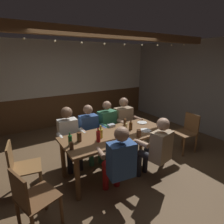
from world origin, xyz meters
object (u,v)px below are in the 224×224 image
(person_2, at_px, (109,126))
(bottle_1, at_px, (131,126))
(person_1, at_px, (90,130))
(pint_glass_2, at_px, (79,137))
(chair_empty_near_right, at_px, (31,199))
(chair_empty_far_end, at_px, (20,167))
(person_0, at_px, (69,134))
(bottle_3, at_px, (98,136))
(table_candle, at_px, (126,125))
(pint_glass_3, at_px, (72,146))
(pint_glass_4, at_px, (139,133))
(person_4, at_px, (119,160))
(condiment_caddy, at_px, (111,125))
(plate_1, at_px, (145,130))
(person_5, at_px, (157,147))
(bottle_0, at_px, (101,133))
(pint_glass_1, at_px, (120,138))
(dining_table, at_px, (116,139))
(bottle_2, at_px, (70,140))
(plate_0, at_px, (142,123))
(person_3, at_px, (125,121))
(pint_glass_0, at_px, (125,122))
(chair_empty_near_left, at_px, (187,131))

(person_2, height_order, bottle_1, person_2)
(person_1, distance_m, pint_glass_2, 0.78)
(chair_empty_near_right, relative_size, chair_empty_far_end, 1.00)
(person_0, relative_size, pint_glass_2, 7.76)
(pint_glass_2, bearing_deg, bottle_3, -35.63)
(person_1, distance_m, table_candle, 0.77)
(chair_empty_near_right, relative_size, pint_glass_2, 5.66)
(pint_glass_3, xyz_separation_m, pint_glass_4, (1.16, -0.19, 0.01))
(person_0, relative_size, bottle_3, 5.04)
(person_4, bearing_deg, condiment_caddy, 72.18)
(plate_1, bearing_deg, person_5, -108.53)
(person_4, distance_m, plate_1, 1.05)
(bottle_0, bearing_deg, table_candle, 14.48)
(person_4, xyz_separation_m, pint_glass_1, (0.24, 0.34, 0.16))
(plate_1, relative_size, pint_glass_4, 1.66)
(dining_table, xyz_separation_m, person_0, (-0.68, 0.65, 0.00))
(person_0, relative_size, chair_empty_far_end, 1.37)
(person_4, height_order, bottle_2, person_4)
(dining_table, height_order, bottle_0, bottle_0)
(dining_table, distance_m, chair_empty_near_right, 1.69)
(plate_1, relative_size, bottle_2, 0.98)
(chair_empty_near_right, height_order, pint_glass_4, pint_glass_4)
(plate_0, bearing_deg, dining_table, -167.10)
(condiment_caddy, bearing_deg, plate_1, -50.90)
(person_3, distance_m, chair_empty_near_right, 2.57)
(bottle_0, relative_size, pint_glass_0, 1.66)
(condiment_caddy, relative_size, pint_glass_3, 1.19)
(chair_empty_near_left, height_order, pint_glass_1, pint_glass_1)
(pint_glass_2, bearing_deg, pint_glass_4, -22.60)
(chair_empty_near_right, xyz_separation_m, bottle_0, (1.25, 0.53, 0.38))
(bottle_0, bearing_deg, dining_table, 1.78)
(pint_glass_4, bearing_deg, plate_1, 26.30)
(chair_empty_near_left, xyz_separation_m, pint_glass_1, (-1.98, -0.11, 0.35))
(person_0, bearing_deg, person_5, 131.95)
(chair_empty_far_end, bearing_deg, person_2, 111.06)
(bottle_3, bearing_deg, pint_glass_0, 24.95)
(person_4, relative_size, bottle_0, 5.37)
(person_5, bearing_deg, bottle_0, 128.61)
(bottle_2, distance_m, pint_glass_3, 0.14)
(person_0, xyz_separation_m, pint_glass_1, (0.53, -0.96, 0.16))
(bottle_1, bearing_deg, bottle_3, -170.18)
(plate_1, distance_m, pint_glass_4, 0.33)
(dining_table, height_order, chair_empty_far_end, chair_empty_far_end)
(person_4, bearing_deg, pint_glass_4, 35.17)
(chair_empty_near_right, distance_m, bottle_1, 2.04)
(person_3, bearing_deg, person_5, 78.04)
(condiment_caddy, relative_size, bottle_0, 0.62)
(pint_glass_1, relative_size, pint_glass_4, 0.97)
(table_candle, xyz_separation_m, pint_glass_3, (-1.26, -0.30, 0.02))
(dining_table, height_order, person_4, person_4)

